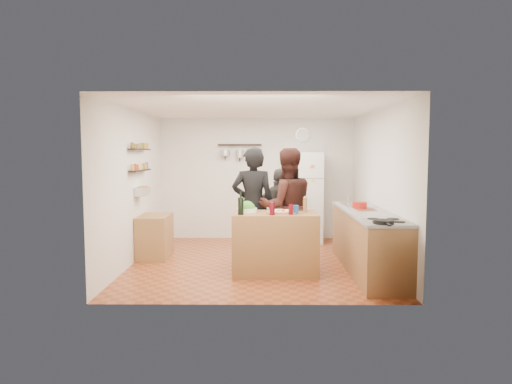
{
  "coord_description": "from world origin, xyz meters",
  "views": [
    {
      "loc": [
        0.06,
        -7.37,
        1.81
      ],
      "look_at": [
        0.0,
        0.1,
        1.15
      ],
      "focal_mm": 32.0,
      "sensor_mm": 36.0,
      "label": 1
    }
  ],
  "objects_px": {
    "pepper_mill": "(305,206)",
    "person_center": "(287,207)",
    "fridge": "(304,197)",
    "prep_island": "(275,243)",
    "side_table": "(155,236)",
    "person_back": "(280,213)",
    "skillet": "(384,222)",
    "red_bowl": "(360,205)",
    "counter_run": "(368,242)",
    "wall_clock": "(303,135)",
    "wine_bottle": "(241,206)",
    "person_left": "(253,206)",
    "salt_canister": "(296,210)",
    "salad_bowl": "(247,210)"
  },
  "relations": [
    {
      "from": "prep_island",
      "to": "skillet",
      "type": "relative_size",
      "value": 4.93
    },
    {
      "from": "person_back",
      "to": "salt_canister",
      "type": "bearing_deg",
      "value": 110.06
    },
    {
      "from": "person_left",
      "to": "person_center",
      "type": "relative_size",
      "value": 1.01
    },
    {
      "from": "skillet",
      "to": "side_table",
      "type": "relative_size",
      "value": 0.32
    },
    {
      "from": "counter_run",
      "to": "skillet",
      "type": "bearing_deg",
      "value": -94.73
    },
    {
      "from": "side_table",
      "to": "person_back",
      "type": "bearing_deg",
      "value": 1.22
    },
    {
      "from": "person_back",
      "to": "counter_run",
      "type": "distance_m",
      "value": 1.62
    },
    {
      "from": "counter_run",
      "to": "fridge",
      "type": "height_order",
      "value": "fridge"
    },
    {
      "from": "pepper_mill",
      "to": "person_back",
      "type": "distance_m",
      "value": 1.08
    },
    {
      "from": "prep_island",
      "to": "side_table",
      "type": "relative_size",
      "value": 1.56
    },
    {
      "from": "person_center",
      "to": "fridge",
      "type": "xyz_separation_m",
      "value": [
        0.46,
        1.92,
        -0.03
      ]
    },
    {
      "from": "salad_bowl",
      "to": "salt_canister",
      "type": "height_order",
      "value": "salt_canister"
    },
    {
      "from": "wine_bottle",
      "to": "pepper_mill",
      "type": "bearing_deg",
      "value": 15.87
    },
    {
      "from": "prep_island",
      "to": "fridge",
      "type": "bearing_deg",
      "value": 74.7
    },
    {
      "from": "salad_bowl",
      "to": "pepper_mill",
      "type": "height_order",
      "value": "pepper_mill"
    },
    {
      "from": "prep_island",
      "to": "pepper_mill",
      "type": "height_order",
      "value": "pepper_mill"
    },
    {
      "from": "skillet",
      "to": "red_bowl",
      "type": "height_order",
      "value": "red_bowl"
    },
    {
      "from": "person_center",
      "to": "salad_bowl",
      "type": "bearing_deg",
      "value": 23.98
    },
    {
      "from": "pepper_mill",
      "to": "red_bowl",
      "type": "distance_m",
      "value": 1.02
    },
    {
      "from": "salt_canister",
      "to": "skillet",
      "type": "distance_m",
      "value": 1.4
    },
    {
      "from": "person_left",
      "to": "red_bowl",
      "type": "bearing_deg",
      "value": 177.63
    },
    {
      "from": "person_back",
      "to": "red_bowl",
      "type": "relative_size",
      "value": 6.64
    },
    {
      "from": "wine_bottle",
      "to": "wall_clock",
      "type": "xyz_separation_m",
      "value": [
        1.16,
        2.97,
        1.12
      ]
    },
    {
      "from": "person_left",
      "to": "skillet",
      "type": "xyz_separation_m",
      "value": [
        1.65,
        -1.69,
        0.0
      ]
    },
    {
      "from": "person_center",
      "to": "red_bowl",
      "type": "height_order",
      "value": "person_center"
    },
    {
      "from": "person_center",
      "to": "red_bowl",
      "type": "bearing_deg",
      "value": 168.92
    },
    {
      "from": "person_center",
      "to": "person_back",
      "type": "relative_size",
      "value": 1.22
    },
    {
      "from": "pepper_mill",
      "to": "person_center",
      "type": "height_order",
      "value": "person_center"
    },
    {
      "from": "person_left",
      "to": "person_center",
      "type": "height_order",
      "value": "person_left"
    },
    {
      "from": "person_back",
      "to": "wall_clock",
      "type": "height_order",
      "value": "wall_clock"
    },
    {
      "from": "salad_bowl",
      "to": "side_table",
      "type": "xyz_separation_m",
      "value": [
        -1.61,
        0.95,
        -0.58
      ]
    },
    {
      "from": "wall_clock",
      "to": "side_table",
      "type": "height_order",
      "value": "wall_clock"
    },
    {
      "from": "prep_island",
      "to": "pepper_mill",
      "type": "bearing_deg",
      "value": 6.34
    },
    {
      "from": "prep_island",
      "to": "wall_clock",
      "type": "distance_m",
      "value": 3.29
    },
    {
      "from": "salad_bowl",
      "to": "salt_canister",
      "type": "relative_size",
      "value": 2.45
    },
    {
      "from": "pepper_mill",
      "to": "wall_clock",
      "type": "xyz_separation_m",
      "value": [
        0.21,
        2.7,
        1.14
      ]
    },
    {
      "from": "wine_bottle",
      "to": "person_left",
      "type": "distance_m",
      "value": 0.84
    },
    {
      "from": "person_center",
      "to": "red_bowl",
      "type": "distance_m",
      "value": 1.16
    },
    {
      "from": "person_left",
      "to": "red_bowl",
      "type": "height_order",
      "value": "person_left"
    },
    {
      "from": "wine_bottle",
      "to": "fridge",
      "type": "bearing_deg",
      "value": 66.23
    },
    {
      "from": "wine_bottle",
      "to": "person_left",
      "type": "xyz_separation_m",
      "value": [
        0.16,
        0.82,
        -0.09
      ]
    },
    {
      "from": "prep_island",
      "to": "counter_run",
      "type": "height_order",
      "value": "prep_island"
    },
    {
      "from": "prep_island",
      "to": "fridge",
      "type": "distance_m",
      "value": 2.54
    },
    {
      "from": "salt_canister",
      "to": "person_center",
      "type": "bearing_deg",
      "value": 98.98
    },
    {
      "from": "pepper_mill",
      "to": "fridge",
      "type": "height_order",
      "value": "fridge"
    },
    {
      "from": "pepper_mill",
      "to": "person_back",
      "type": "relative_size",
      "value": 0.12
    },
    {
      "from": "prep_island",
      "to": "wine_bottle",
      "type": "xyz_separation_m",
      "value": [
        -0.5,
        -0.22,
        0.58
      ]
    },
    {
      "from": "counter_run",
      "to": "wall_clock",
      "type": "height_order",
      "value": "wall_clock"
    },
    {
      "from": "person_center",
      "to": "person_back",
      "type": "distance_m",
      "value": 0.58
    },
    {
      "from": "counter_run",
      "to": "red_bowl",
      "type": "relative_size",
      "value": 11.43
    }
  ]
}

